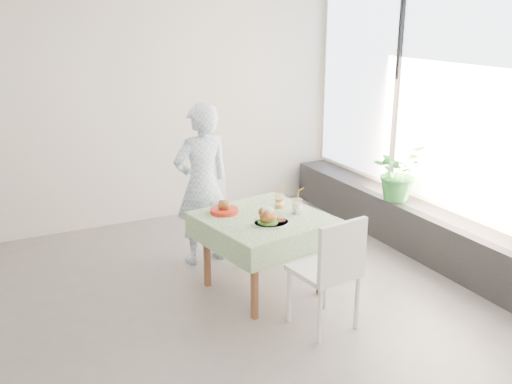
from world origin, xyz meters
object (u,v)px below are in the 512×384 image
juice_cup_orange (280,202)px  potted_plant (398,172)px  cafe_table (263,245)px  chair_far (216,241)px  diner (202,185)px  main_dish (270,219)px  chair_near (324,293)px

juice_cup_orange → potted_plant: bearing=9.4°
cafe_table → chair_far: bearing=104.5°
cafe_table → juice_cup_orange: juice_cup_orange is taller
potted_plant → diner: bearing=167.7°
cafe_table → potted_plant: bearing=12.1°
diner → main_dish: bearing=95.5°
potted_plant → cafe_table: bearing=-167.9°
chair_far → chair_near: 1.55m
chair_far → diner: 0.60m
chair_near → cafe_table: bearing=101.0°
chair_far → main_dish: main_dish is taller
juice_cup_orange → chair_near: bearing=-95.2°
diner → juice_cup_orange: diner is taller
juice_cup_orange → potted_plant: potted_plant is taller
main_dish → potted_plant: potted_plant is taller
chair_near → diner: size_ratio=0.59×
chair_far → main_dish: 1.07m
main_dish → potted_plant: (1.94, 0.62, 0.02)m
chair_near → juice_cup_orange: (0.09, 0.93, 0.50)m
main_dish → juice_cup_orange: juice_cup_orange is taller
main_dish → potted_plant: size_ratio=0.51×
chair_near → diner: bearing=103.7°
chair_far → potted_plant: 2.17m
cafe_table → chair_near: (0.16, -0.80, -0.16)m
diner → main_dish: 1.10m
main_dish → juice_cup_orange: size_ratio=1.22×
chair_near → potted_plant: bearing=34.8°
cafe_table → diner: bearing=106.1°
cafe_table → juice_cup_orange: bearing=28.9°
chair_far → potted_plant: size_ratio=1.35×
cafe_table → potted_plant: potted_plant is taller
chair_far → juice_cup_orange: (0.43, -0.58, 0.54)m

